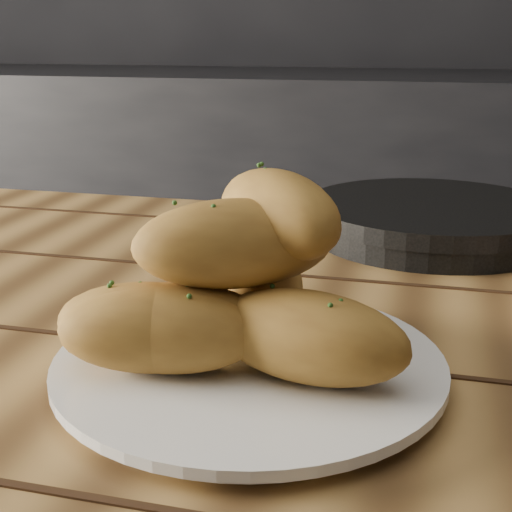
% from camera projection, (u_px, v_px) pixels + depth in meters
% --- Properties ---
extents(counter, '(2.80, 0.60, 0.90)m').
position_uv_depth(counter, '(225.00, 237.00, 2.00)').
color(counter, black).
rests_on(counter, ground).
extents(table, '(1.58, 0.83, 0.75)m').
position_uv_depth(table, '(279.00, 404.00, 0.69)').
color(table, '#9F743B').
rests_on(table, ground).
extents(plate, '(0.29, 0.29, 0.02)m').
position_uv_depth(plate, '(249.00, 367.00, 0.53)').
color(plate, white).
rests_on(plate, table).
extents(bread_rolls, '(0.26, 0.21, 0.13)m').
position_uv_depth(bread_rolls, '(233.00, 291.00, 0.51)').
color(bread_rolls, '#A2732D').
rests_on(bread_rolls, plate).
extents(skillet, '(0.45, 0.31, 0.05)m').
position_uv_depth(skillet, '(433.00, 219.00, 0.89)').
color(skillet, black).
rests_on(skillet, table).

